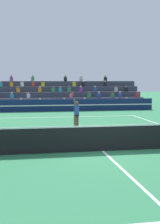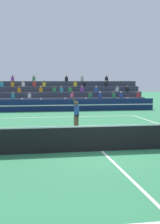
% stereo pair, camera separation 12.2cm
% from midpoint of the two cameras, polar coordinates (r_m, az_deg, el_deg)
% --- Properties ---
extents(ground_plane, '(120.00, 120.00, 0.00)m').
position_cam_midpoint_polar(ground_plane, '(12.80, 4.28, -7.14)').
color(ground_plane, '#2D7A4C').
extents(court_lines, '(11.10, 23.90, 0.01)m').
position_cam_midpoint_polar(court_lines, '(12.80, 4.28, -7.12)').
color(court_lines, white).
rests_on(court_lines, ground).
extents(tennis_net, '(12.00, 0.10, 1.10)m').
position_cam_midpoint_polar(tennis_net, '(12.69, 4.30, -4.74)').
color(tennis_net, '#2D6B38').
rests_on(tennis_net, ground).
extents(sponsor_banner_wall, '(18.00, 0.26, 1.10)m').
position_cam_midpoint_polar(sponsor_banner_wall, '(28.94, -3.48, 1.26)').
color(sponsor_banner_wall, navy).
rests_on(sponsor_banner_wall, ground).
extents(bleacher_stand, '(17.75, 4.75, 3.38)m').
position_cam_midpoint_polar(bleacher_stand, '(32.68, -4.18, 2.61)').
color(bleacher_stand, '#383D4C').
rests_on(bleacher_stand, ground).
extents(tennis_player, '(0.65, 1.24, 2.31)m').
position_cam_midpoint_polar(tennis_player, '(17.27, -0.46, -0.43)').
color(tennis_player, brown).
rests_on(tennis_player, ground).
extents(tennis_ball, '(0.07, 0.07, 0.07)m').
position_cam_midpoint_polar(tennis_ball, '(17.45, 8.97, -3.58)').
color(tennis_ball, '#C6DB33').
rests_on(tennis_ball, ground).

